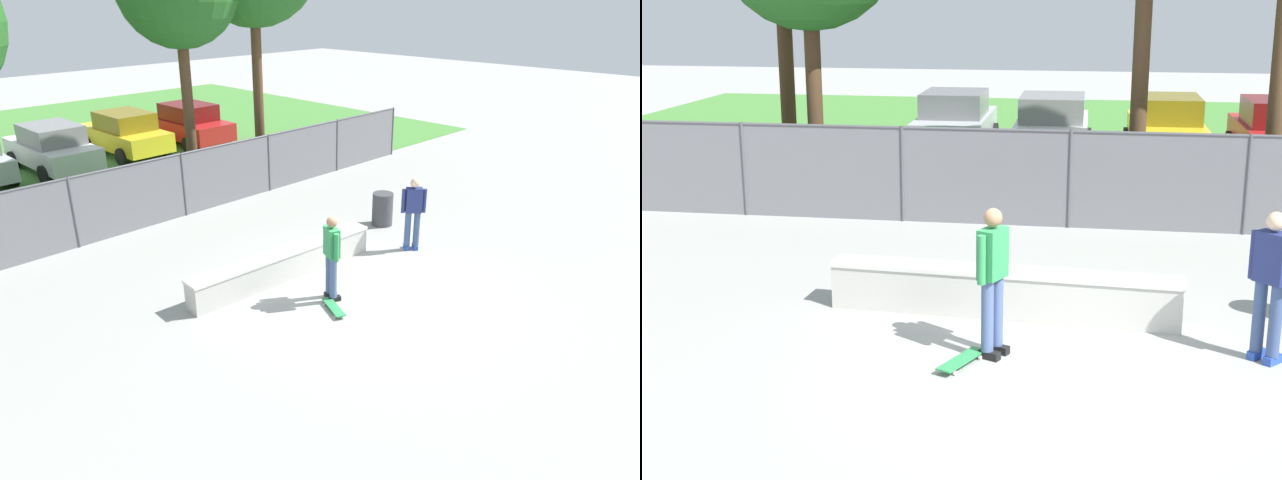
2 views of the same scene
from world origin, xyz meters
The scene contains 11 objects.
ground_plane centered at (0.00, 0.00, 0.00)m, with size 80.00×80.00×0.00m, color #9E9E99.
grass_strip centered at (0.00, 16.58, 0.01)m, with size 30.75×20.00×0.02m, color #478438.
concrete_ledge centered at (-0.66, 1.39, 0.33)m, with size 4.76×0.80×0.66m.
skateboarder centered at (-0.63, 0.00, 1.01)m, with size 0.39×0.56×1.82m.
skateboard centered at (-0.95, -0.36, 0.07)m, with size 0.51×0.81×0.09m.
chainlink_fence centered at (0.00, 6.28, 0.98)m, with size 18.82×0.07×1.81m.
car_white centered at (-0.76, 13.30, 0.84)m, with size 2.08×4.23×1.66m.
car_yellow centered at (2.13, 13.57, 0.84)m, with size 2.08×4.23×1.66m.
car_red centered at (4.82, 13.34, 0.84)m, with size 2.08×4.23×1.66m.
bystander centered at (2.56, 0.33, 1.01)m, with size 0.47×0.45×1.82m.
trash_bin centered at (3.35, 1.88, 0.44)m, with size 0.56×0.56×0.89m, color #3F3F44.
Camera 1 is at (-8.29, -7.21, 5.86)m, focal length 32.48 mm.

